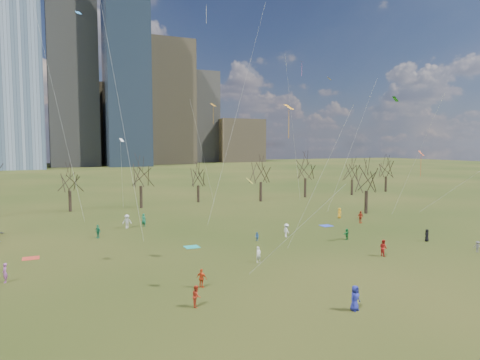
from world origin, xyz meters
name	(u,v)px	position (x,y,z in m)	size (l,w,h in m)	color
ground	(288,255)	(0.00, 0.00, 0.00)	(500.00, 500.00, 0.00)	black
downtown_skyline	(83,94)	(-2.43, 210.64, 39.01)	(212.50, 78.00, 118.00)	slate
bare_tree_row	(182,174)	(-0.09, 37.22, 6.12)	(113.04, 29.80, 9.50)	black
blanket_teal	(192,247)	(-7.96, 7.70, 0.01)	(1.60, 1.50, 0.03)	teal
blanket_navy	(326,226)	(13.41, 11.78, 0.01)	(1.60, 1.50, 0.03)	#273DBA
blanket_crimson	(31,258)	(-24.38, 9.92, 0.01)	(1.60, 1.50, 0.03)	#B43424
person_0	(355,298)	(-3.42, -14.70, 0.89)	(0.87, 0.57, 1.78)	navy
person_1	(258,254)	(-3.96, -1.01, 0.78)	(0.57, 0.37, 1.57)	silver
person_2	(196,296)	(-13.24, -9.43, 0.78)	(0.76, 0.59, 1.56)	red
person_3	(477,247)	(19.26, -7.30, 0.61)	(0.78, 0.45, 1.21)	#5C5B5F
person_4	(202,278)	(-11.55, -5.77, 0.78)	(0.91, 0.38, 1.56)	red
person_5	(347,234)	(10.42, 3.52, 0.68)	(1.25, 0.40, 1.35)	#1B7D36
person_6	(427,235)	(18.49, -1.30, 0.74)	(0.72, 0.47, 1.47)	black
person_7	(5,273)	(-26.12, 2.33, 0.83)	(0.60, 0.40, 1.65)	#954A90
person_8	(257,237)	(0.12, 7.35, 0.53)	(0.52, 0.40, 1.06)	#2759A9
person_9	(127,221)	(-12.70, 21.81, 0.95)	(1.23, 0.71, 1.91)	beige
person_10	(360,217)	(19.25, 11.44, 0.90)	(1.05, 0.44, 1.79)	#B23019
person_12	(339,213)	(19.17, 16.25, 0.80)	(0.78, 0.51, 1.60)	#FFA91C
person_13	(144,220)	(-10.36, 22.00, 0.93)	(0.68, 0.45, 1.87)	#1B7A52
person_14	(383,248)	(8.93, -4.27, 0.86)	(0.84, 0.65, 1.72)	#B21E19
person_15	(286,230)	(4.46, 7.78, 0.84)	(1.09, 0.62, 1.68)	silver
person_16	(98,231)	(-17.08, 17.03, 0.83)	(0.97, 0.40, 1.66)	#19724C
kites_airborne	(253,132)	(2.25, 12.77, 13.16)	(61.94, 47.36, 31.90)	orange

